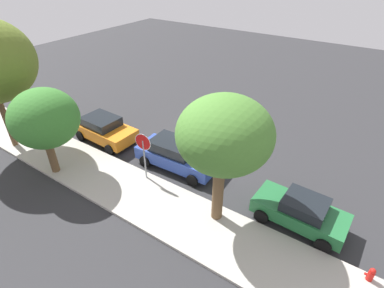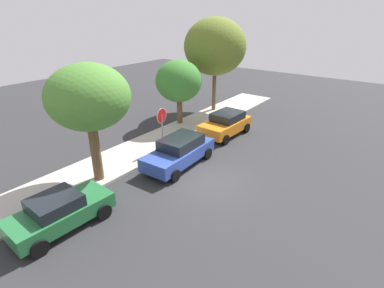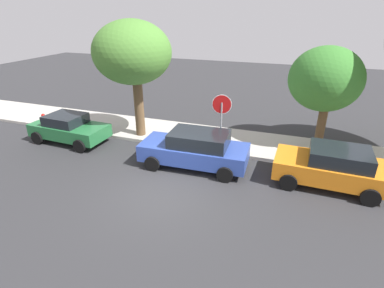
{
  "view_description": "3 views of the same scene",
  "coord_description": "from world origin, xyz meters",
  "px_view_note": "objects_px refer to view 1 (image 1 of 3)",
  "views": [
    {
      "loc": [
        -7.54,
        12.68,
        9.9
      ],
      "look_at": [
        -0.16,
        1.7,
        1.38
      ],
      "focal_mm": 28.0,
      "sensor_mm": 36.0,
      "label": 1
    },
    {
      "loc": [
        -10.75,
        -7.0,
        7.66
      ],
      "look_at": [
        0.77,
        1.64,
        1.28
      ],
      "focal_mm": 28.0,
      "sensor_mm": 36.0,
      "label": 2
    },
    {
      "loc": [
        4.08,
        -8.38,
        6.12
      ],
      "look_at": [
        0.51,
        1.74,
        1.25
      ],
      "focal_mm": 28.0,
      "sensor_mm": 36.0,
      "label": 3
    }
  ],
  "objects_px": {
    "street_tree_far": "(225,135)",
    "parked_car_blue": "(176,154)",
    "parked_car_orange": "(105,129)",
    "fire_hydrant": "(370,275)",
    "stop_sign": "(144,149)",
    "parked_car_green": "(300,211)",
    "street_tree_mid_block": "(45,119)"
  },
  "relations": [
    {
      "from": "street_tree_far",
      "to": "parked_car_blue",
      "type": "bearing_deg",
      "value": -27.42
    },
    {
      "from": "parked_car_orange",
      "to": "fire_hydrant",
      "type": "bearing_deg",
      "value": 174.49
    },
    {
      "from": "stop_sign",
      "to": "fire_hydrant",
      "type": "xyz_separation_m",
      "value": [
        -10.31,
        -0.06,
        -1.54
      ]
    },
    {
      "from": "parked_car_blue",
      "to": "parked_car_green",
      "type": "xyz_separation_m",
      "value": [
        -6.76,
        0.37,
        -0.09
      ]
    },
    {
      "from": "parked_car_blue",
      "to": "parked_car_green",
      "type": "relative_size",
      "value": 1.16
    },
    {
      "from": "parked_car_blue",
      "to": "street_tree_far",
      "type": "bearing_deg",
      "value": 152.58
    },
    {
      "from": "parked_car_orange",
      "to": "street_tree_far",
      "type": "height_order",
      "value": "street_tree_far"
    },
    {
      "from": "fire_hydrant",
      "to": "stop_sign",
      "type": "bearing_deg",
      "value": 0.34
    },
    {
      "from": "parked_car_orange",
      "to": "fire_hydrant",
      "type": "xyz_separation_m",
      "value": [
        -14.92,
        1.44,
        -0.43
      ]
    },
    {
      "from": "parked_car_orange",
      "to": "parked_car_green",
      "type": "xyz_separation_m",
      "value": [
        -12.0,
        0.11,
        -0.08
      ]
    },
    {
      "from": "street_tree_far",
      "to": "fire_hydrant",
      "type": "distance_m",
      "value": 7.07
    },
    {
      "from": "street_tree_mid_block",
      "to": "fire_hydrant",
      "type": "relative_size",
      "value": 6.57
    },
    {
      "from": "parked_car_blue",
      "to": "street_tree_mid_block",
      "type": "xyz_separation_m",
      "value": [
        4.78,
        3.9,
        2.44
      ]
    },
    {
      "from": "street_tree_far",
      "to": "fire_hydrant",
      "type": "relative_size",
      "value": 8.03
    },
    {
      "from": "parked_car_orange",
      "to": "parked_car_green",
      "type": "distance_m",
      "value": 12.0
    },
    {
      "from": "street_tree_mid_block",
      "to": "parked_car_green",
      "type": "bearing_deg",
      "value": -163.03
    },
    {
      "from": "parked_car_green",
      "to": "street_tree_mid_block",
      "type": "relative_size",
      "value": 0.83
    },
    {
      "from": "parked_car_green",
      "to": "fire_hydrant",
      "type": "relative_size",
      "value": 5.43
    },
    {
      "from": "stop_sign",
      "to": "parked_car_blue",
      "type": "distance_m",
      "value": 2.17
    },
    {
      "from": "parked_car_orange",
      "to": "fire_hydrant",
      "type": "relative_size",
      "value": 5.55
    },
    {
      "from": "parked_car_blue",
      "to": "street_tree_far",
      "type": "xyz_separation_m",
      "value": [
        -3.77,
        1.95,
        3.43
      ]
    },
    {
      "from": "parked_car_green",
      "to": "street_tree_far",
      "type": "distance_m",
      "value": 4.88
    },
    {
      "from": "parked_car_green",
      "to": "fire_hydrant",
      "type": "height_order",
      "value": "parked_car_green"
    },
    {
      "from": "parked_car_green",
      "to": "street_tree_mid_block",
      "type": "bearing_deg",
      "value": 16.97
    },
    {
      "from": "parked_car_orange",
      "to": "street_tree_far",
      "type": "xyz_separation_m",
      "value": [
        -9.0,
        1.69,
        3.44
      ]
    },
    {
      "from": "parked_car_blue",
      "to": "fire_hydrant",
      "type": "height_order",
      "value": "parked_car_blue"
    },
    {
      "from": "stop_sign",
      "to": "parked_car_blue",
      "type": "height_order",
      "value": "stop_sign"
    },
    {
      "from": "street_tree_mid_block",
      "to": "fire_hydrant",
      "type": "bearing_deg",
      "value": -171.38
    },
    {
      "from": "parked_car_green",
      "to": "street_tree_mid_block",
      "type": "height_order",
      "value": "street_tree_mid_block"
    },
    {
      "from": "parked_car_blue",
      "to": "street_tree_far",
      "type": "height_order",
      "value": "street_tree_far"
    },
    {
      "from": "parked_car_green",
      "to": "stop_sign",
      "type": "bearing_deg",
      "value": 10.66
    },
    {
      "from": "stop_sign",
      "to": "parked_car_green",
      "type": "xyz_separation_m",
      "value": [
        -7.38,
        -1.39,
        -1.19
      ]
    }
  ]
}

